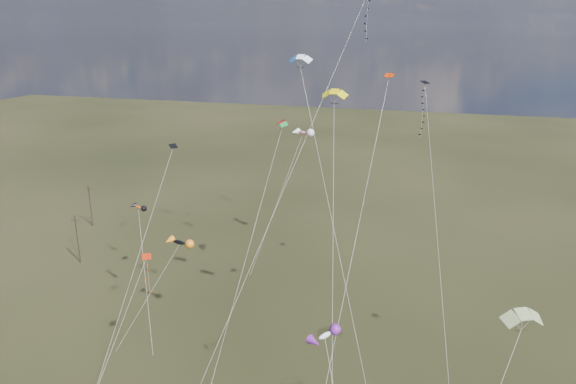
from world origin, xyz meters
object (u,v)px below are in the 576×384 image
(utility_pole_far, at_px, (90,205))
(parafoil_yellow, at_px, (334,94))
(diamond_black_high, at_px, (424,122))
(utility_pole_near, at_px, (77,239))
(novelty_black_orange, at_px, (179,242))

(utility_pole_far, height_order, parafoil_yellow, parafoil_yellow)
(utility_pole_far, relative_size, diamond_black_high, 0.27)
(utility_pole_near, xyz_separation_m, diamond_black_high, (51.14, -0.05, 21.09))
(utility_pole_near, distance_m, diamond_black_high, 55.32)
(utility_pole_near, height_order, parafoil_yellow, parafoil_yellow)
(utility_pole_far, height_order, diamond_black_high, diamond_black_high)
(utility_pole_near, relative_size, parafoil_yellow, 0.26)
(diamond_black_high, relative_size, novelty_black_orange, 2.51)
(utility_pole_far, distance_m, novelty_black_orange, 41.81)
(utility_pole_far, xyz_separation_m, diamond_black_high, (59.14, -14.05, 21.09))
(diamond_black_high, xyz_separation_m, novelty_black_orange, (-26.83, -11.50, -13.91))
(utility_pole_far, relative_size, parafoil_yellow, 0.26)
(parafoil_yellow, bearing_deg, novelty_black_orange, 176.35)
(diamond_black_high, distance_m, novelty_black_orange, 32.33)
(parafoil_yellow, relative_size, novelty_black_orange, 2.56)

